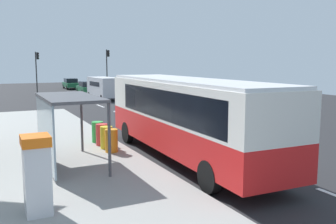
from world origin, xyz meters
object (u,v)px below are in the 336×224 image
(bus, at_px, (185,114))
(recycling_bin_green, at_px, (98,132))
(sedan_near, at_px, (87,87))
(traffic_light_near_side, at_px, (107,64))
(ticket_machine, at_px, (37,174))
(recycling_bin_red, at_px, (102,135))
(bus_shelter, at_px, (60,113))
(white_van, at_px, (104,87))
(recycling_bin_yellow, at_px, (106,137))
(sedan_far, at_px, (71,83))
(recycling_bin_orange, at_px, (111,141))
(traffic_light_far_side, at_px, (37,66))

(bus, relative_size, recycling_bin_green, 11.66)
(sedan_near, bearing_deg, traffic_light_near_side, 28.41)
(ticket_machine, height_order, recycling_bin_red, ticket_machine)
(recycling_bin_red, bearing_deg, bus_shelter, -129.83)
(white_van, height_order, recycling_bin_yellow, white_van)
(recycling_bin_green, bearing_deg, white_van, 72.78)
(ticket_machine, height_order, recycling_bin_yellow, ticket_machine)
(traffic_light_near_side, xyz_separation_m, bus_shelter, (-11.91, -33.33, -1.52))
(bus, distance_m, bus_shelter, 4.74)
(sedan_far, xyz_separation_m, recycling_bin_orange, (-6.50, -39.78, -0.14))
(bus, bearing_deg, recycling_bin_yellow, 135.32)
(recycling_bin_red, bearing_deg, recycling_bin_yellow, -90.00)
(sedan_far, bearing_deg, traffic_light_near_side, -67.49)
(ticket_machine, relative_size, bus_shelter, 0.48)
(traffic_light_far_side, height_order, bus_shelter, traffic_light_far_side)
(sedan_far, height_order, traffic_light_far_side, traffic_light_far_side)
(traffic_light_near_side, bearing_deg, white_van, -109.45)
(bus_shelter, bearing_deg, sedan_far, 78.01)
(sedan_far, bearing_deg, bus, -95.52)
(ticket_machine, bearing_deg, bus_shelter, 71.97)
(sedan_far, distance_m, recycling_bin_red, 38.93)
(sedan_far, distance_m, recycling_bin_green, 38.24)
(bus_shelter, bearing_deg, recycling_bin_red, 50.17)
(recycling_bin_red, height_order, bus_shelter, bus_shelter)
(bus_shelter, bearing_deg, traffic_light_near_side, 70.34)
(recycling_bin_red, relative_size, traffic_light_near_side, 0.17)
(white_van, height_order, sedan_near, white_van)
(bus, relative_size, sedan_far, 2.49)
(white_van, xyz_separation_m, recycling_bin_yellow, (-6.40, -22.05, -0.69))
(bus, bearing_deg, white_van, 80.93)
(sedan_near, xyz_separation_m, recycling_bin_orange, (-6.50, -30.35, -0.14))
(bus, bearing_deg, traffic_light_near_side, 77.98)
(sedan_near, distance_m, recycling_bin_yellow, 30.35)
(ticket_machine, height_order, recycling_bin_orange, ticket_machine)
(recycling_bin_yellow, xyz_separation_m, traffic_light_near_side, (9.69, 31.38, 2.96))
(bus, relative_size, ticket_machine, 5.71)
(white_van, relative_size, recycling_bin_green, 5.57)
(ticket_machine, bearing_deg, sedan_far, 77.47)
(sedan_near, distance_m, traffic_light_far_side, 6.51)
(recycling_bin_green, height_order, bus_shelter, bus_shelter)
(bus, distance_m, recycling_bin_green, 4.74)
(sedan_near, xyz_separation_m, traffic_light_near_side, (3.20, 1.73, 2.82))
(recycling_bin_orange, xyz_separation_m, traffic_light_near_side, (9.69, 32.08, 2.96))
(white_van, xyz_separation_m, ticket_machine, (-9.90, -27.94, -0.17))
(recycling_bin_red, bearing_deg, white_van, 73.31)
(traffic_light_near_side, height_order, traffic_light_far_side, traffic_light_near_side)
(recycling_bin_yellow, bearing_deg, bus_shelter, -138.57)
(bus, height_order, sedan_near, bus)
(traffic_light_near_side, distance_m, bus_shelter, 35.42)
(white_van, bearing_deg, recycling_bin_green, -107.22)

